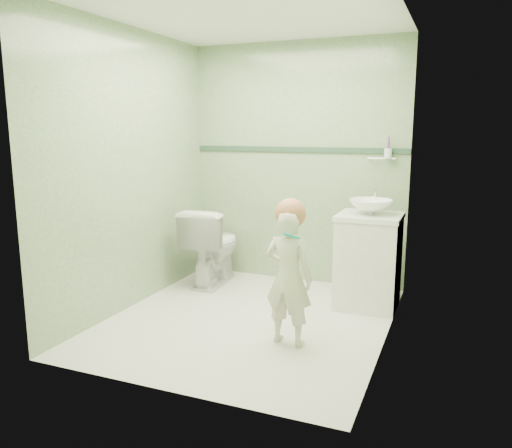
% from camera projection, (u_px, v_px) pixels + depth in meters
% --- Properties ---
extents(ground, '(2.50, 2.50, 0.00)m').
position_uv_depth(ground, '(249.00, 320.00, 4.17)').
color(ground, white).
rests_on(ground, ground).
extents(room_shell, '(2.50, 2.54, 2.40)m').
position_uv_depth(room_shell, '(249.00, 175.00, 3.94)').
color(room_shell, gray).
rests_on(room_shell, ground).
extents(trim_stripe, '(2.20, 0.02, 0.05)m').
position_uv_depth(trim_stripe, '(297.00, 149.00, 5.04)').
color(trim_stripe, '#2D4A37').
rests_on(trim_stripe, room_shell).
extents(vanity, '(0.52, 0.50, 0.80)m').
position_uv_depth(vanity, '(368.00, 262.00, 4.42)').
color(vanity, silver).
rests_on(vanity, ground).
extents(counter, '(0.54, 0.52, 0.04)m').
position_uv_depth(counter, '(370.00, 216.00, 4.34)').
color(counter, white).
rests_on(counter, vanity).
extents(basin, '(0.37, 0.37, 0.13)m').
position_uv_depth(basin, '(371.00, 207.00, 4.33)').
color(basin, white).
rests_on(basin, counter).
extents(faucet, '(0.03, 0.13, 0.18)m').
position_uv_depth(faucet, '(375.00, 195.00, 4.48)').
color(faucet, silver).
rests_on(faucet, counter).
extents(cup_holder, '(0.26, 0.07, 0.21)m').
position_uv_depth(cup_holder, '(387.00, 153.00, 4.66)').
color(cup_holder, silver).
rests_on(cup_holder, room_shell).
extents(toilet, '(0.49, 0.80, 0.78)m').
position_uv_depth(toilet, '(213.00, 245.00, 5.10)').
color(toilet, white).
rests_on(toilet, ground).
extents(toddler, '(0.39, 0.28, 1.00)m').
position_uv_depth(toddler, '(288.00, 278.00, 3.62)').
color(toddler, beige).
rests_on(toddler, ground).
extents(hair_cap, '(0.22, 0.22, 0.22)m').
position_uv_depth(hair_cap, '(290.00, 214.00, 3.56)').
color(hair_cap, '#C3734D').
rests_on(hair_cap, toddler).
extents(teal_toothbrush, '(0.11, 0.14, 0.08)m').
position_uv_depth(teal_toothbrush, '(291.00, 235.00, 3.42)').
color(teal_toothbrush, '#0C9885').
rests_on(teal_toothbrush, toddler).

